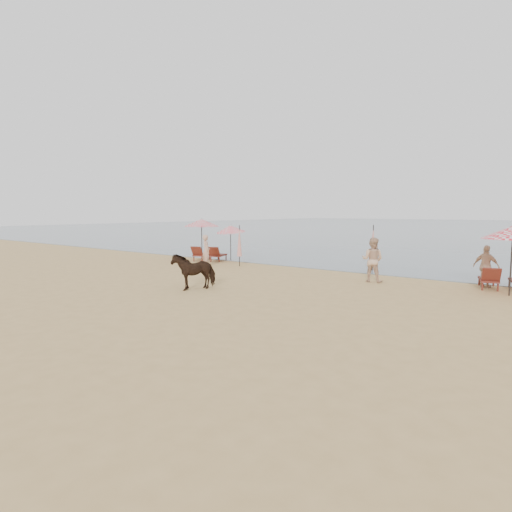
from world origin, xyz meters
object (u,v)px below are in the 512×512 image
(umbrella_open_left_b, at_px, (231,229))
(beachgoer_left, at_px, (206,251))
(umbrella_closed_right, at_px, (373,243))
(beachgoer_right_b, at_px, (486,267))
(umbrella_closed_left, at_px, (239,241))
(beachgoer_right_a, at_px, (372,260))
(umbrella_open_left_a, at_px, (202,223))
(cow, at_px, (194,271))
(lounger_cluster_right, at_px, (505,279))
(lounger_cluster_left, at_px, (209,254))

(umbrella_open_left_b, distance_m, beachgoer_left, 3.26)
(umbrella_closed_right, xyz_separation_m, beachgoer_right_b, (5.38, -1.76, -0.59))
(umbrella_closed_left, bearing_deg, beachgoer_right_a, -4.16)
(umbrella_open_left_a, relative_size, umbrella_closed_right, 1.09)
(umbrella_closed_left, relative_size, cow, 1.35)
(lounger_cluster_right, height_order, umbrella_open_left_b, umbrella_open_left_b)
(umbrella_open_left_a, height_order, umbrella_closed_left, umbrella_open_left_a)
(lounger_cluster_right, xyz_separation_m, umbrella_closed_left, (-12.61, -0.67, 0.95))
(lounger_cluster_right, relative_size, beachgoer_left, 1.19)
(beachgoer_right_a, bearing_deg, cow, 43.83)
(lounger_cluster_left, bearing_deg, lounger_cluster_right, -22.22)
(beachgoer_right_b, bearing_deg, lounger_cluster_left, 12.58)
(umbrella_closed_right, distance_m, beachgoer_right_a, 3.45)
(lounger_cluster_right, height_order, beachgoer_left, beachgoer_left)
(lounger_cluster_left, height_order, umbrella_open_left_a, umbrella_open_left_a)
(umbrella_open_left_b, xyz_separation_m, beachgoer_right_a, (9.88, -2.22, -1.00))
(umbrella_closed_right, distance_m, beachgoer_right_b, 5.69)
(lounger_cluster_right, height_order, beachgoer_right_b, beachgoer_right_b)
(umbrella_open_left_a, height_order, beachgoer_right_a, umbrella_open_left_a)
(cow, relative_size, beachgoer_left, 0.95)
(lounger_cluster_right, bearing_deg, cow, -159.45)
(umbrella_open_left_b, bearing_deg, lounger_cluster_right, -13.63)
(umbrella_open_left_b, xyz_separation_m, beachgoer_right_b, (13.98, -0.82, -1.11))
(lounger_cluster_left, bearing_deg, umbrella_closed_left, -35.53)
(lounger_cluster_right, xyz_separation_m, umbrella_closed_right, (-6.07, 1.93, 1.01))
(lounger_cluster_right, height_order, cow, cow)
(umbrella_open_left_a, xyz_separation_m, beachgoer_right_b, (16.16, -0.56, -1.44))
(umbrella_closed_right, relative_size, cow, 1.40)
(umbrella_open_left_a, xyz_separation_m, umbrella_closed_right, (10.79, 1.20, -0.85))
(umbrella_open_left_b, relative_size, beachgoer_right_a, 1.18)
(beachgoer_right_b, bearing_deg, cow, 50.71)
(umbrella_closed_right, bearing_deg, lounger_cluster_left, -168.91)
(umbrella_open_left_b, height_order, beachgoer_left, umbrella_open_left_b)
(umbrella_closed_left, distance_m, beachgoer_right_a, 7.85)
(umbrella_open_left_b, xyz_separation_m, umbrella_closed_left, (2.06, -1.65, -0.57))
(umbrella_open_left_a, relative_size, beachgoer_left, 1.45)
(umbrella_open_left_b, distance_m, umbrella_closed_right, 8.67)
(beachgoer_left, bearing_deg, umbrella_closed_left, -102.11)
(umbrella_open_left_a, bearing_deg, beachgoer_right_b, -26.04)
(umbrella_closed_right, relative_size, beachgoer_right_a, 1.22)
(lounger_cluster_left, xyz_separation_m, lounger_cluster_right, (15.62, -0.05, -0.01))
(lounger_cluster_left, relative_size, beachgoer_right_b, 1.33)
(cow, bearing_deg, lounger_cluster_left, 148.85)
(umbrella_closed_right, height_order, beachgoer_right_b, umbrella_closed_right)
(umbrella_open_left_b, distance_m, beachgoer_right_b, 14.04)
(lounger_cluster_right, bearing_deg, umbrella_closed_right, 147.10)
(lounger_cluster_left, bearing_deg, beachgoer_left, -71.09)
(umbrella_open_left_a, height_order, beachgoer_right_b, umbrella_open_left_a)
(umbrella_closed_left, relative_size, umbrella_closed_right, 0.96)
(umbrella_open_left_b, height_order, cow, umbrella_open_left_b)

